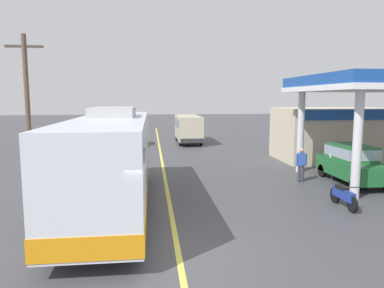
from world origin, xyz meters
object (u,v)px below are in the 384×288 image
cyclist_on_shoulder (37,202)px  minibus_opposing_lane (188,127)px  coach_bus_main (112,162)px  motorcycle_parked_forecourt (343,196)px  pedestrian_near_pump (335,161)px  car_at_pump (352,162)px  car_trailing_behind_bus (129,134)px  pedestrian_by_shop (301,163)px

cyclist_on_shoulder → minibus_opposing_lane: bearing=71.2°
coach_bus_main → cyclist_on_shoulder: bearing=-142.4°
motorcycle_parked_forecourt → pedestrian_near_pump: bearing=65.6°
car_at_pump → pedestrian_near_pump: size_ratio=2.53×
coach_bus_main → pedestrian_near_pump: size_ratio=6.65×
car_at_pump → cyclist_on_shoulder: car_at_pump is taller
coach_bus_main → car_at_pump: coach_bus_main is taller
coach_bus_main → minibus_opposing_lane: coach_bus_main is taller
car_at_pump → cyclist_on_shoulder: size_ratio=2.31×
motorcycle_parked_forecourt → cyclist_on_shoulder: bearing=-176.1°
car_at_pump → pedestrian_near_pump: bearing=126.5°
minibus_opposing_lane → pedestrian_near_pump: bearing=-69.8°
motorcycle_parked_forecourt → car_trailing_behind_bus: 20.65m
coach_bus_main → car_trailing_behind_bus: (-0.42, 17.65, -0.71)m
pedestrian_near_pump → pedestrian_by_shop: (-1.83, -0.24, 0.00)m
car_at_pump → pedestrian_by_shop: (-2.34, 0.45, -0.08)m
pedestrian_by_shop → car_trailing_behind_bus: (-9.05, 14.53, 0.08)m
minibus_opposing_lane → pedestrian_by_shop: (3.86, -15.70, -0.54)m
motorcycle_parked_forecourt → coach_bus_main: bearing=173.5°
coach_bus_main → car_at_pump: size_ratio=2.63×
coach_bus_main → pedestrian_near_pump: coach_bus_main is taller
car_at_pump → motorcycle_parked_forecourt: 4.43m
cyclist_on_shoulder → pedestrian_by_shop: bearing=24.0°
car_at_pump → minibus_opposing_lane: (-6.20, 16.15, 0.46)m
coach_bus_main → cyclist_on_shoulder: size_ratio=6.07×
cyclist_on_shoulder → pedestrian_by_shop: cyclist_on_shoulder is taller
motorcycle_parked_forecourt → minibus_opposing_lane: bearing=100.7°
minibus_opposing_lane → motorcycle_parked_forecourt: minibus_opposing_lane is taller
coach_bus_main → motorcycle_parked_forecourt: bearing=-6.5°
minibus_opposing_lane → motorcycle_parked_forecourt: bearing=-79.3°
cyclist_on_shoulder → pedestrian_by_shop: (10.82, 4.81, 0.15)m
motorcycle_parked_forecourt → pedestrian_by_shop: 4.12m
car_trailing_behind_bus → minibus_opposing_lane: bearing=12.7°
minibus_opposing_lane → cyclist_on_shoulder: minibus_opposing_lane is taller
car_at_pump → pedestrian_by_shop: 2.39m
cyclist_on_shoulder → pedestrian_near_pump: bearing=21.7°
cyclist_on_shoulder → car_trailing_behind_bus: (1.77, 19.33, 0.23)m
motorcycle_parked_forecourt → car_trailing_behind_bus: car_trailing_behind_bus is taller
car_at_pump → cyclist_on_shoulder: 13.86m
coach_bus_main → pedestrian_near_pump: bearing=17.8°
pedestrian_by_shop → minibus_opposing_lane: bearing=103.8°
car_at_pump → motorcycle_parked_forecourt: car_at_pump is taller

